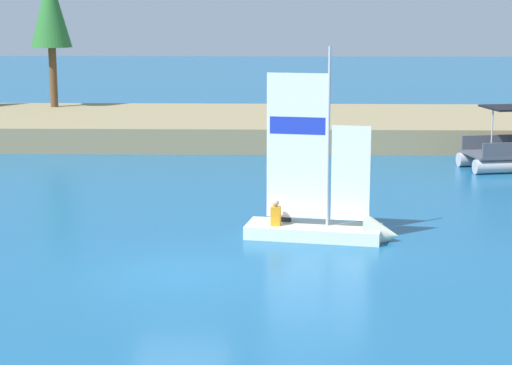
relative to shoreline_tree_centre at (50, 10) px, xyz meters
name	(u,v)px	position (x,y,z in m)	size (l,w,h in m)	color
ground_plane	(180,275)	(10.14, -27.85, -6.51)	(200.00, 200.00, 0.00)	#195684
shore_bank	(231,126)	(10.14, -3.58, -5.92)	(80.00, 11.01, 1.18)	#897A56
shoreline_tree_centre	(50,10)	(0.00, 0.00, 0.00)	(2.23, 2.23, 7.56)	brown
sailboat	(338,225)	(14.41, -24.11, -6.09)	(4.64, 2.13, 6.08)	silver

